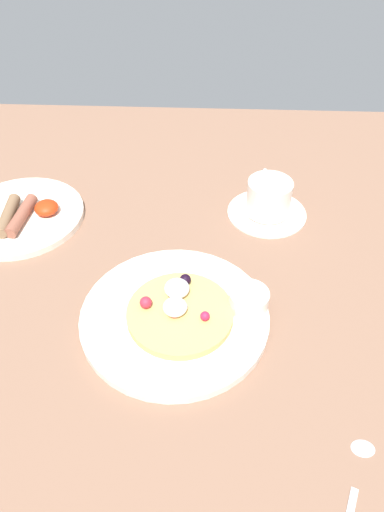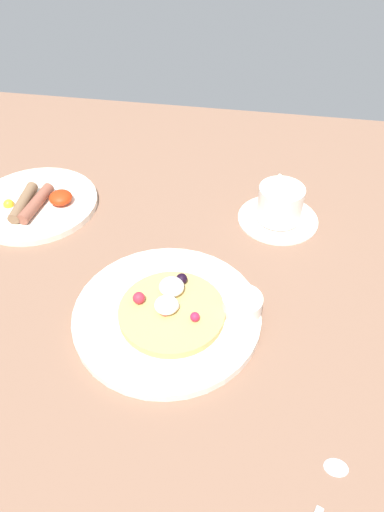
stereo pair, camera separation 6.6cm
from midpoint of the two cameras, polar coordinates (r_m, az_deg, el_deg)
name	(u,v)px [view 2 (the right image)]	position (r cm, az deg, el deg)	size (l,w,h in cm)	color
ground_plane	(160,293)	(75.99, -1.36, -4.60)	(186.06, 126.71, 3.00)	brown
pancake_plate	(167,314)	(70.17, -0.33, -7.21)	(27.75, 27.75, 1.40)	white
pancake_with_berries	(171,309)	(68.70, 0.21, -6.50)	(15.54, 15.54, 3.45)	tan
syrup_ramekin	(242,304)	(69.32, 8.81, -5.93)	(5.85, 5.85, 2.92)	white
breakfast_plate	(36,204)	(94.01, -16.48, 6.01)	(23.33, 23.33, 1.25)	#F5E4D0
fried_breakfast	(35,202)	(91.66, -16.54, 6.21)	(14.16, 10.66, 2.58)	brown
coffee_saucer	(278,218)	(89.25, 12.43, 4.39)	(14.70, 14.70, 0.62)	#F7E0D2
coffee_cup	(280,202)	(87.23, 12.77, 6.31)	(8.13, 11.31, 6.36)	white
teaspoon	(324,497)	(60.46, 19.09, -26.02)	(7.48, 15.17, 0.60)	silver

